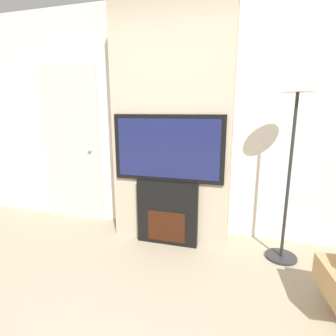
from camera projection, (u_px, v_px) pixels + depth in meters
name	position (u px, v px, depth m)	size (l,w,h in m)	color
wall_back	(178.00, 120.00, 3.09)	(6.00, 0.06, 2.70)	silver
chimney_breast	(173.00, 121.00, 2.88)	(1.29, 0.39, 2.70)	tan
fireplace	(168.00, 212.00, 2.91)	(0.68, 0.15, 0.72)	black
television	(168.00, 148.00, 2.76)	(1.19, 0.07, 0.71)	black
floor_lamp	(294.00, 130.00, 2.38)	(0.31, 0.31, 1.72)	#262628
entry_door	(72.00, 145.00, 3.50)	(0.84, 0.09, 2.02)	beige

